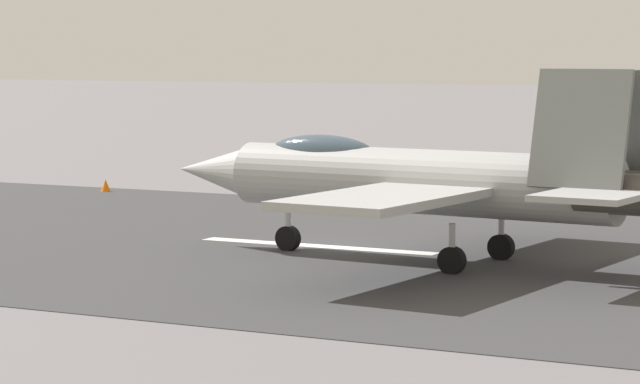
{
  "coord_description": "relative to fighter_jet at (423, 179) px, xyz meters",
  "views": [
    {
      "loc": [
        -20.41,
        40.32,
        6.11
      ],
      "look_at": [
        -2.08,
        4.44,
        2.2
      ],
      "focal_mm": 82.45,
      "sensor_mm": 36.0,
      "label": 1
    }
  ],
  "objects": [
    {
      "name": "marker_cone_far",
      "position": [
        20.43,
        -13.16,
        -2.14
      ],
      "size": [
        0.44,
        0.44,
        0.55
      ],
      "primitive_type": "cone",
      "color": "orange",
      "rests_on": "ground"
    },
    {
      "name": "fighter_jet",
      "position": [
        0.0,
        0.0,
        0.0
      ],
      "size": [
        16.28,
        14.65,
        5.61
      ],
      "color": "#ACACAE",
      "rests_on": "ground"
    },
    {
      "name": "runway_strip",
      "position": [
        3.94,
        -1.6,
        -2.4
      ],
      "size": [
        240.0,
        26.0,
        0.02
      ],
      "color": "#3A3A3C",
      "rests_on": "ground"
    },
    {
      "name": "marker_cone_mid",
      "position": [
        6.81,
        -13.16,
        -2.14
      ],
      "size": [
        0.44,
        0.44,
        0.55
      ],
      "primitive_type": "cone",
      "color": "orange",
      "rests_on": "ground"
    },
    {
      "name": "ground_plane",
      "position": [
        3.95,
        -1.6,
        -2.41
      ],
      "size": [
        400.0,
        400.0,
        0.0
      ],
      "primitive_type": "plane",
      "color": "slate"
    }
  ]
}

